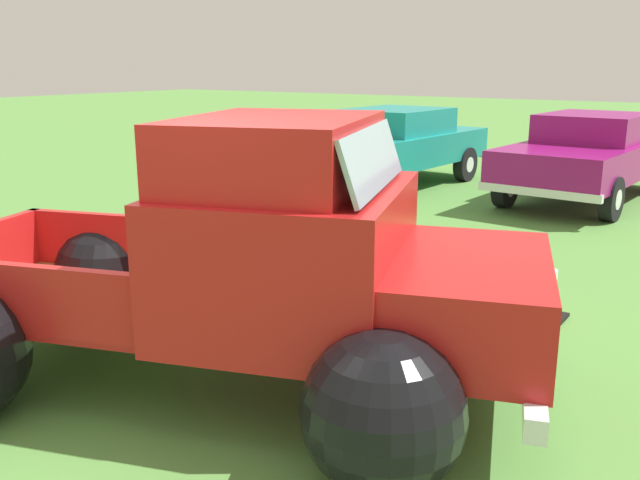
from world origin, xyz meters
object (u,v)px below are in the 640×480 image
vintage_pickup_truck (256,286)px  lane_cone_0 (547,285)px  show_car_0 (391,144)px  show_car_1 (589,153)px

vintage_pickup_truck → lane_cone_0: vintage_pickup_truck is taller
vintage_pickup_truck → lane_cone_0: 2.87m
vintage_pickup_truck → lane_cone_0: (1.29, 2.53, -0.45)m
show_car_0 → show_car_1: same height
vintage_pickup_truck → show_car_1: (0.17, 8.52, 0.02)m
show_car_1 → show_car_0: bearing=-73.7°
show_car_0 → lane_cone_0: bearing=44.0°
show_car_0 → show_car_1: bearing=106.1°
vintage_pickup_truck → lane_cone_0: size_ratio=7.93×
vintage_pickup_truck → show_car_0: bearing=93.3°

